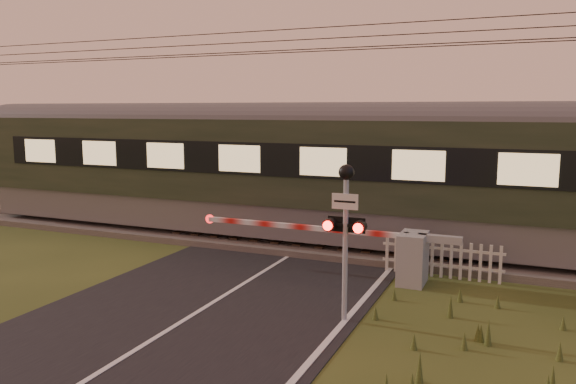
% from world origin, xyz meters
% --- Properties ---
extents(ground, '(160.00, 160.00, 0.00)m').
position_xyz_m(ground, '(0.00, 0.00, 0.00)').
color(ground, '#323F18').
rests_on(ground, ground).
extents(road, '(6.00, 140.00, 0.03)m').
position_xyz_m(road, '(0.02, -0.23, 0.01)').
color(road, black).
rests_on(road, ground).
extents(track_bed, '(140.00, 3.40, 0.39)m').
position_xyz_m(track_bed, '(0.00, 6.50, 0.07)').
color(track_bed, '#47423D').
rests_on(track_bed, ground).
extents(overhead_wires, '(120.00, 0.62, 0.62)m').
position_xyz_m(overhead_wires, '(0.00, 6.50, 5.72)').
color(overhead_wires, black).
rests_on(overhead_wires, ground).
extents(boom_gate, '(6.41, 0.89, 1.19)m').
position_xyz_m(boom_gate, '(3.19, 3.88, 0.64)').
color(boom_gate, gray).
rests_on(boom_gate, ground).
extents(crossing_signal, '(0.74, 0.33, 2.92)m').
position_xyz_m(crossing_signal, '(2.72, 1.12, 2.00)').
color(crossing_signal, gray).
rests_on(crossing_signal, ground).
extents(picket_fence, '(2.78, 0.07, 0.87)m').
position_xyz_m(picket_fence, '(3.98, 4.60, 0.44)').
color(picket_fence, silver).
rests_on(picket_fence, ground).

